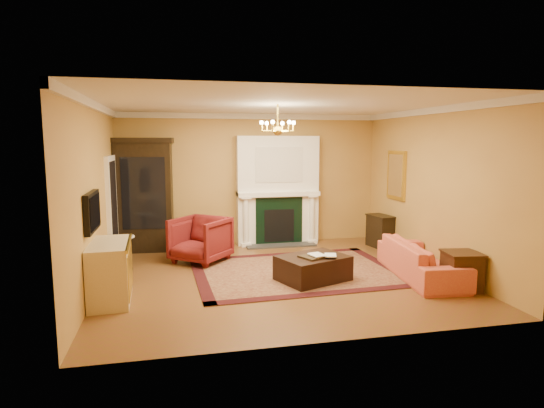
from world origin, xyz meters
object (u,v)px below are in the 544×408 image
object	(u,v)px
pedestal_table	(125,251)
commode	(110,272)
end_table	(462,272)
wingback_armchair	(200,237)
coral_sofa	(421,254)
leather_ottoman	(313,268)
console_table	(380,232)
china_cabinet	(145,197)

from	to	relation	value
pedestal_table	commode	xyz separation A→B (m)	(-0.06, -1.61, 0.07)
pedestal_table	end_table	bearing A→B (deg)	-23.21
commode	end_table	distance (m)	5.50
pedestal_table	wingback_armchair	bearing A→B (deg)	13.40
coral_sofa	pedestal_table	bearing A→B (deg)	79.82
pedestal_table	leather_ottoman	size ratio (longest dim) A/B	0.58
wingback_armchair	coral_sofa	world-z (taller)	wingback_armchair
end_table	leather_ottoman	bearing A→B (deg)	155.96
wingback_armchair	console_table	size ratio (longest dim) A/B	1.40
commode	china_cabinet	bearing A→B (deg)	81.47
wingback_armchair	coral_sofa	size ratio (longest dim) A/B	0.46
end_table	commode	bearing A→B (deg)	172.66
commode	coral_sofa	size ratio (longest dim) A/B	0.55
wingback_armchair	pedestal_table	bearing A→B (deg)	-126.93
china_cabinet	wingback_armchair	xyz separation A→B (m)	(1.11, -1.22, -0.68)
pedestal_table	leather_ottoman	distance (m)	3.48
end_table	pedestal_table	bearing A→B (deg)	156.79
china_cabinet	console_table	distance (m)	5.29
wingback_armchair	china_cabinet	bearing A→B (deg)	172.07
commode	wingback_armchair	bearing A→B (deg)	50.91
commode	console_table	distance (m)	6.00
end_table	china_cabinet	bearing A→B (deg)	142.88
pedestal_table	console_table	bearing A→B (deg)	7.84
pedestal_table	end_table	distance (m)	5.87
pedestal_table	commode	world-z (taller)	commode
coral_sofa	end_table	world-z (taller)	coral_sofa
pedestal_table	end_table	size ratio (longest dim) A/B	1.10
commode	console_table	size ratio (longest dim) A/B	1.69
china_cabinet	pedestal_table	bearing A→B (deg)	-96.09
end_table	console_table	world-z (taller)	console_table
china_cabinet	coral_sofa	world-z (taller)	china_cabinet
china_cabinet	end_table	xyz separation A→B (m)	(5.10, -3.86, -0.88)
leather_ottoman	commode	bearing A→B (deg)	163.54
pedestal_table	console_table	xyz separation A→B (m)	(5.45, 0.75, -0.03)
commode	pedestal_table	bearing A→B (deg)	85.74
china_cabinet	commode	distance (m)	3.26
pedestal_table	coral_sofa	world-z (taller)	coral_sofa
pedestal_table	leather_ottoman	bearing A→B (deg)	-22.65
end_table	wingback_armchair	bearing A→B (deg)	146.46
china_cabinet	pedestal_table	xyz separation A→B (m)	(-0.29, -1.55, -0.80)
pedestal_table	console_table	world-z (taller)	console_table
china_cabinet	console_table	xyz separation A→B (m)	(5.16, -0.80, -0.82)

